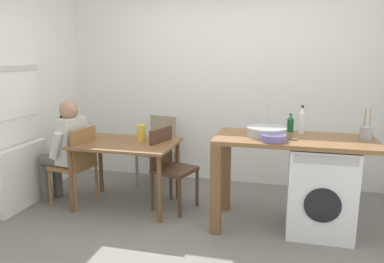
{
  "coord_description": "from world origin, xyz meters",
  "views": [
    {
      "loc": [
        0.8,
        -3.1,
        1.7
      ],
      "look_at": [
        -0.1,
        0.45,
        0.93
      ],
      "focal_mm": 34.68,
      "sensor_mm": 36.0,
      "label": 1
    }
  ],
  "objects": [
    {
      "name": "bottle_squat_brown",
      "position": [
        0.97,
        0.67,
        1.05
      ],
      "size": [
        0.06,
        0.06,
        0.29
      ],
      "color": "silver",
      "rests_on": "kitchen_counter"
    },
    {
      "name": "chair_opposite",
      "position": [
        -0.42,
        0.67,
        0.51
      ],
      "size": [
        0.5,
        0.5,
        0.9
      ],
      "rotation": [
        0.0,
        0.0,
        -1.87
      ],
      "color": "#4C3323",
      "rests_on": "ground_plane"
    },
    {
      "name": "scissors",
      "position": [
        0.85,
        0.37,
        0.92
      ],
      "size": [
        0.15,
        0.06,
        0.01
      ],
      "color": "#B2B2B7",
      "rests_on": "kitchen_counter"
    },
    {
      "name": "vase",
      "position": [
        -0.74,
        0.69,
        0.83
      ],
      "size": [
        0.09,
        0.09,
        0.18
      ],
      "primitive_type": "cylinder",
      "color": "gold",
      "rests_on": "dining_table"
    },
    {
      "name": "wall_back",
      "position": [
        0.0,
        1.75,
        1.35
      ],
      "size": [
        4.6,
        0.1,
        2.7
      ],
      "primitive_type": "cube",
      "color": "white",
      "rests_on": "ground_plane"
    },
    {
      "name": "kitchen_counter",
      "position": [
        0.69,
        0.47,
        0.76
      ],
      "size": [
        1.5,
        0.68,
        0.92
      ],
      "color": "brown",
      "rests_on": "ground_plane"
    },
    {
      "name": "utensil_crock",
      "position": [
        1.53,
        0.52,
        0.99
      ],
      "size": [
        0.11,
        0.11,
        0.3
      ],
      "color": "gray",
      "rests_on": "kitchen_counter"
    },
    {
      "name": "washing_machine",
      "position": [
        1.16,
        0.47,
        0.43
      ],
      "size": [
        0.6,
        0.61,
        0.86
      ],
      "color": "silver",
      "rests_on": "ground_plane"
    },
    {
      "name": "ground_plane",
      "position": [
        0.0,
        0.0,
        0.0
      ],
      "size": [
        5.46,
        5.46,
        0.0
      ],
      "primitive_type": "plane",
      "color": "slate"
    },
    {
      "name": "radiator",
      "position": [
        -2.02,
        0.3,
        0.35
      ],
      "size": [
        0.1,
        0.8,
        0.7
      ],
      "primitive_type": "cube",
      "color": "white",
      "rests_on": "ground_plane"
    },
    {
      "name": "dining_table",
      "position": [
        -0.89,
        0.59,
        0.64
      ],
      "size": [
        1.1,
        0.76,
        0.74
      ],
      "color": "brown",
      "rests_on": "ground_plane"
    },
    {
      "name": "seated_person",
      "position": [
        -1.6,
        0.51,
        0.67
      ],
      "size": [
        0.54,
        0.54,
        1.2
      ],
      "rotation": [
        0.0,
        0.0,
        1.39
      ],
      "color": "#595651",
      "rests_on": "ground_plane"
    },
    {
      "name": "chair_person_seat",
      "position": [
        -1.44,
        0.48,
        0.51
      ],
      "size": [
        0.47,
        0.47,
        0.9
      ],
      "rotation": [
        0.0,
        0.0,
        1.39
      ],
      "color": "olive",
      "rests_on": "ground_plane"
    },
    {
      "name": "tap",
      "position": [
        0.64,
        0.65,
        1.06
      ],
      "size": [
        0.02,
        0.02,
        0.28
      ],
      "primitive_type": "cylinder",
      "color": "#B2B2B7",
      "rests_on": "kitchen_counter"
    },
    {
      "name": "bottle_tall_green",
      "position": [
        0.86,
        0.74,
        1.0
      ],
      "size": [
        0.07,
        0.07,
        0.19
      ],
      "color": "#19592D",
      "rests_on": "kitchen_counter"
    },
    {
      "name": "mixing_bowl",
      "position": [
        0.71,
        0.27,
        0.96
      ],
      "size": [
        0.23,
        0.23,
        0.06
      ],
      "color": "slate",
      "rests_on": "kitchen_counter"
    },
    {
      "name": "chair_spare_by_wall",
      "position": [
        -0.78,
        1.37,
        0.51
      ],
      "size": [
        0.48,
        0.48,
        0.9
      ],
      "rotation": [
        0.0,
        0.0,
        2.9
      ],
      "color": "gray",
      "rests_on": "ground_plane"
    },
    {
      "name": "sink_basin",
      "position": [
        0.64,
        0.47,
        0.97
      ],
      "size": [
        0.38,
        0.38,
        0.09
      ],
      "primitive_type": "cylinder",
      "color": "#9EA0A5",
      "rests_on": "kitchen_counter"
    }
  ]
}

